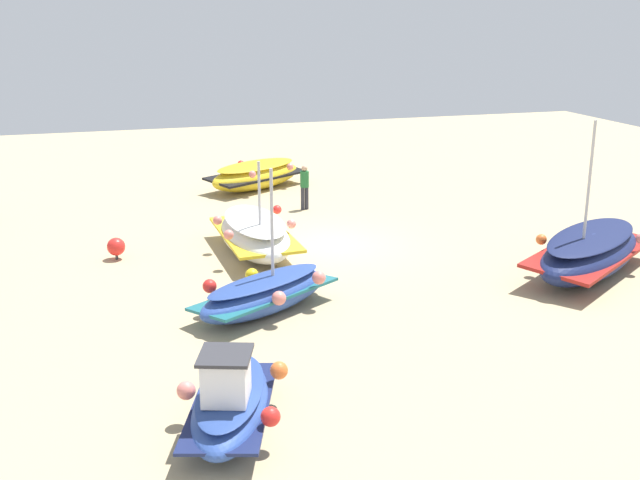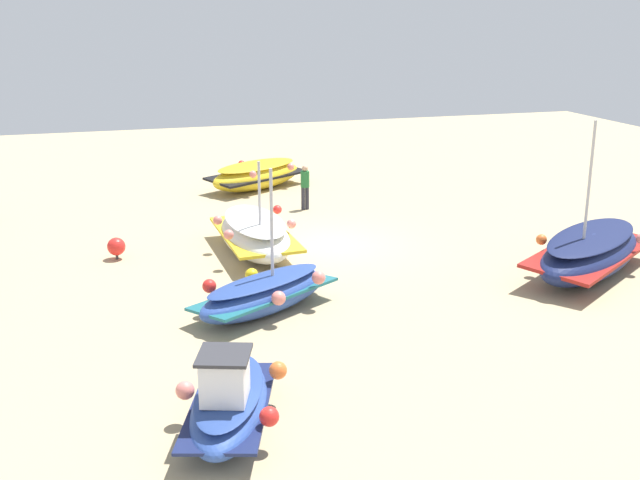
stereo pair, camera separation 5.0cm
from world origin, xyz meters
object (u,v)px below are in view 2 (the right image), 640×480
(fishing_boat_1, at_px, (230,401))
(fishing_boat_2, at_px, (265,293))
(fishing_boat_3, at_px, (590,252))
(mooring_buoy_0, at_px, (116,247))
(fishing_boat_4, at_px, (255,234))
(fishing_boat_0, at_px, (257,175))
(person_walking, at_px, (305,184))

(fishing_boat_1, distance_m, fishing_boat_2, 5.43)
(fishing_boat_2, relative_size, fishing_boat_3, 0.75)
(mooring_buoy_0, bearing_deg, fishing_boat_4, -98.29)
(fishing_boat_0, relative_size, mooring_buoy_0, 7.16)
(fishing_boat_1, height_order, fishing_boat_2, fishing_boat_2)
(person_walking, bearing_deg, fishing_boat_0, -173.49)
(fishing_boat_1, relative_size, fishing_boat_2, 0.88)
(fishing_boat_1, bearing_deg, person_walking, 178.49)
(fishing_boat_4, xyz_separation_m, mooring_buoy_0, (0.59, 4.04, -0.21))
(fishing_boat_2, bearing_deg, fishing_boat_0, -132.37)
(person_walking, relative_size, mooring_buoy_0, 2.51)
(fishing_boat_0, relative_size, fishing_boat_2, 1.14)
(fishing_boat_1, height_order, fishing_boat_4, fishing_boat_4)
(fishing_boat_4, distance_m, person_walking, 5.46)
(fishing_boat_0, relative_size, fishing_boat_4, 1.01)
(fishing_boat_0, relative_size, fishing_boat_3, 0.85)
(fishing_boat_0, height_order, mooring_buoy_0, fishing_boat_0)
(fishing_boat_2, xyz_separation_m, person_walking, (9.36, -3.66, 0.46))
(person_walking, distance_m, mooring_buoy_0, 8.02)
(fishing_boat_2, height_order, fishing_boat_3, fishing_boat_3)
(fishing_boat_1, bearing_deg, mooring_buoy_0, -152.94)
(fishing_boat_0, bearing_deg, mooring_buoy_0, 22.41)
(fishing_boat_0, relative_size, person_walking, 2.85)
(fishing_boat_0, height_order, fishing_boat_2, fishing_boat_2)
(fishing_boat_1, distance_m, fishing_boat_4, 10.19)
(fishing_boat_1, xyz_separation_m, person_walking, (14.47, -5.48, 0.45))
(fishing_boat_3, xyz_separation_m, fishing_boat_4, (4.62, 8.47, -0.05))
(fishing_boat_1, height_order, mooring_buoy_0, fishing_boat_1)
(fishing_boat_4, bearing_deg, mooring_buoy_0, 80.42)
(fishing_boat_0, bearing_deg, fishing_boat_4, 46.74)
(fishing_boat_1, distance_m, mooring_buoy_0, 10.54)
(fishing_boat_0, bearing_deg, fishing_boat_3, 86.14)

